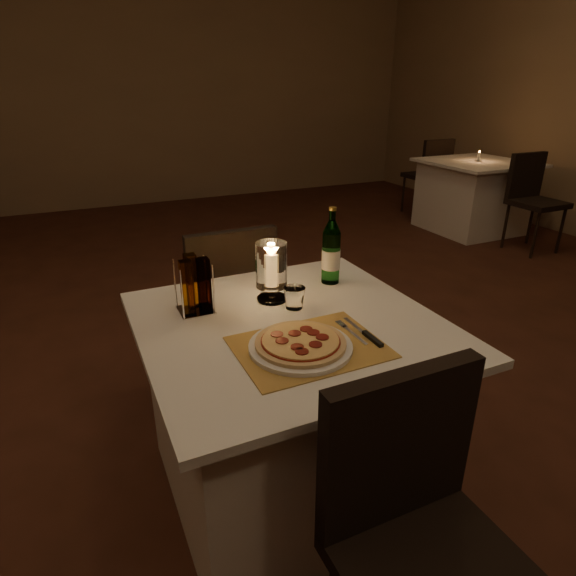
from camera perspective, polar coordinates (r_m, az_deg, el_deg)
name	(u,v)px	position (r m, az deg, el deg)	size (l,w,h in m)	color
floor	(299,428)	(2.37, 1.37, -16.28)	(8.00, 10.00, 0.02)	#442116
wall_back	(121,83)	(6.70, -19.21, 22.01)	(8.00, 0.02, 3.00)	#8C7051
main_table	(290,410)	(1.85, 0.27, -14.22)	(1.00, 1.00, 0.74)	white
chair_near	(419,521)	(1.29, 15.27, -25.13)	(0.42, 0.42, 0.90)	black
chair_far	(228,296)	(2.34, -7.15, -0.93)	(0.42, 0.42, 0.90)	black
placemat	(309,347)	(1.50, 2.52, -7.01)	(0.45, 0.34, 0.00)	#B58A3F
plate	(300,347)	(1.49, 1.49, -6.95)	(0.32, 0.32, 0.01)	white
pizza	(301,342)	(1.48, 1.50, -6.41)	(0.28, 0.28, 0.02)	#D8B77F
fork	(349,331)	(1.60, 7.27, -5.04)	(0.02, 0.18, 0.00)	silver
knife	(369,336)	(1.57, 9.53, -5.61)	(0.02, 0.22, 0.01)	black
tumbler	(294,298)	(1.74, 0.74, -1.17)	(0.08, 0.08, 0.08)	white
water_bottle	(331,253)	(1.94, 5.12, 4.17)	(0.08, 0.08, 0.31)	#5EAD5D
hurricane_candle	(271,267)	(1.77, -1.98, 2.49)	(0.12, 0.12, 0.23)	white
cruet_caddy	(195,287)	(1.72, -11.02, 0.13)	(0.12, 0.12, 0.21)	white
neighbor_table_right	(473,196)	(5.65, 21.07, 10.16)	(1.00, 1.00, 0.74)	white
neighbor_chair_ra	(532,192)	(5.15, 26.94, 10.09)	(0.42, 0.42, 0.90)	black
neighbor_chair_rb	(431,169)	(6.13, 16.56, 13.33)	(0.42, 0.42, 0.90)	black
neighbor_candle_right	(479,156)	(5.58, 21.69, 14.29)	(0.03, 0.03, 0.11)	white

